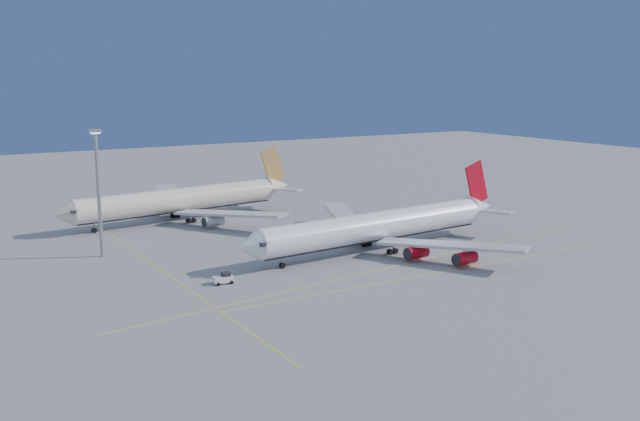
{
  "coord_description": "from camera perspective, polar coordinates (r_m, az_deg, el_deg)",
  "views": [
    {
      "loc": [
        -82.51,
        -115.48,
        37.32
      ],
      "look_at": [
        -0.44,
        20.93,
        7.0
      ],
      "focal_mm": 40.0,
      "sensor_mm": 36.0,
      "label": 1
    }
  ],
  "objects": [
    {
      "name": "airliner_virgin",
      "position": [
        154.35,
        4.93,
        -1.24
      ],
      "size": [
        70.83,
        63.38,
        17.46
      ],
      "rotation": [
        0.0,
        0.0,
        0.09
      ],
      "color": "white",
      "rests_on": "ground"
    },
    {
      "name": "ground",
      "position": [
        146.75,
        4.38,
        -3.98
      ],
      "size": [
        500.0,
        500.0,
        0.0
      ],
      "primitive_type": "plane",
      "color": "slate",
      "rests_on": "ground"
    },
    {
      "name": "airliner_etihad",
      "position": [
        188.7,
        -10.84,
        0.85
      ],
      "size": [
        67.92,
        62.23,
        17.74
      ],
      "rotation": [
        0.0,
        0.0,
        0.14
      ],
      "color": "beige",
      "rests_on": "ground"
    },
    {
      "name": "taxiway_lines",
      "position": [
        144.32,
        -1.87,
        -4.2
      ],
      "size": [
        118.86,
        140.0,
        0.02
      ],
      "color": "yellow",
      "rests_on": "ground"
    },
    {
      "name": "light_mast",
      "position": [
        153.06,
        -17.33,
        2.14
      ],
      "size": [
        2.29,
        2.29,
        26.47
      ],
      "color": "gray",
      "rests_on": "ground"
    },
    {
      "name": "pushback_tug",
      "position": [
        131.21,
        -7.71,
        -5.41
      ],
      "size": [
        3.75,
        2.4,
        2.06
      ],
      "rotation": [
        0.0,
        0.0,
        -0.05
      ],
      "color": "white",
      "rests_on": "ground"
    }
  ]
}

